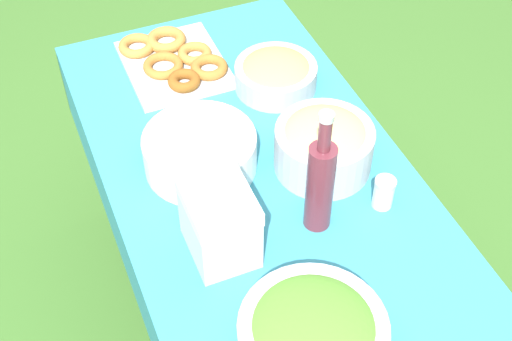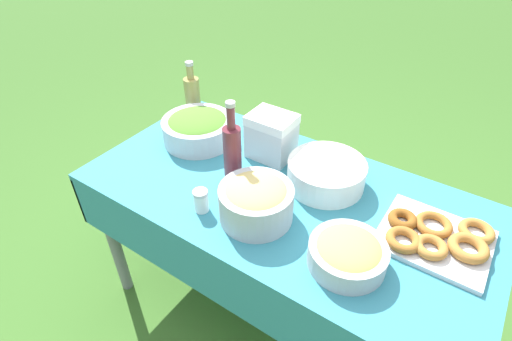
{
  "view_description": "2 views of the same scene",
  "coord_description": "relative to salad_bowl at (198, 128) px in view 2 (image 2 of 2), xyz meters",
  "views": [
    {
      "loc": [
        -1.09,
        0.46,
        1.97
      ],
      "look_at": [
        -0.0,
        0.02,
        0.73
      ],
      "focal_mm": 50.0,
      "sensor_mm": 36.0,
      "label": 1
    },
    {
      "loc": [
        0.51,
        -0.94,
        1.61
      ],
      "look_at": [
        -0.08,
        -0.06,
        0.8
      ],
      "focal_mm": 28.0,
      "sensor_mm": 36.0,
      "label": 2
    }
  ],
  "objects": [
    {
      "name": "ground_plane",
      "position": [
        0.47,
        -0.09,
        -0.75
      ],
      "size": [
        14.0,
        14.0,
        0.0
      ],
      "primitive_type": "plane",
      "color": "#3D6B28"
    },
    {
      "name": "wine_bottle",
      "position": [
        0.3,
        -0.15,
        0.07
      ],
      "size": [
        0.06,
        0.06,
        0.33
      ],
      "color": "maroon",
      "rests_on": "picnic_table"
    },
    {
      "name": "salt_shaker",
      "position": [
        0.29,
        -0.32,
        -0.02
      ],
      "size": [
        0.05,
        0.05,
        0.08
      ],
      "color": "white",
      "rests_on": "picnic_table"
    },
    {
      "name": "donut_platter",
      "position": [
        0.97,
        -0.03,
        -0.04
      ],
      "size": [
        0.34,
        0.29,
        0.05
      ],
      "color": "silver",
      "rests_on": "picnic_table"
    },
    {
      "name": "cooler_box",
      "position": [
        0.31,
        0.08,
        0.03
      ],
      "size": [
        0.17,
        0.14,
        0.18
      ],
      "color": "silver",
      "rests_on": "picnic_table"
    },
    {
      "name": "pasta_bowl",
      "position": [
        0.45,
        -0.25,
        0.01
      ],
      "size": [
        0.24,
        0.24,
        0.14
      ],
      "color": "#B2B7BC",
      "rests_on": "picnic_table"
    },
    {
      "name": "picnic_table",
      "position": [
        0.47,
        -0.09,
        -0.16
      ],
      "size": [
        1.44,
        0.73,
        0.69
      ],
      "color": "teal",
      "rests_on": "ground_plane"
    },
    {
      "name": "fruit_bowl",
      "position": [
        0.78,
        -0.26,
        -0.02
      ],
      "size": [
        0.23,
        0.23,
        0.09
      ],
      "color": "#B2B7BC",
      "rests_on": "picnic_table"
    },
    {
      "name": "plate_stack",
      "position": [
        0.57,
        0.03,
        -0.01
      ],
      "size": [
        0.28,
        0.28,
        0.1
      ],
      "color": "white",
      "rests_on": "picnic_table"
    },
    {
      "name": "olive_oil_bottle",
      "position": [
        -0.16,
        0.15,
        0.04
      ],
      "size": [
        0.07,
        0.07,
        0.26
      ],
      "color": "#998E4C",
      "rests_on": "picnic_table"
    },
    {
      "name": "salad_bowl",
      "position": [
        0.0,
        0.0,
        0.0
      ],
      "size": [
        0.29,
        0.29,
        0.12
      ],
      "color": "silver",
      "rests_on": "picnic_table"
    }
  ]
}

